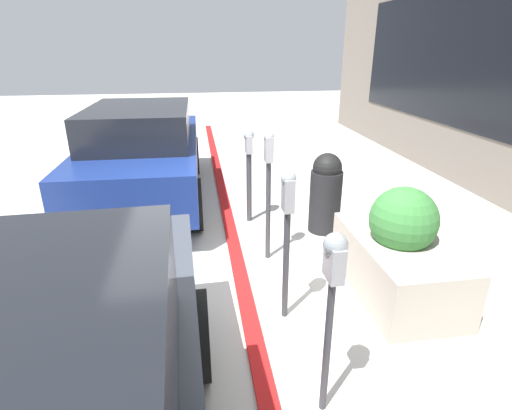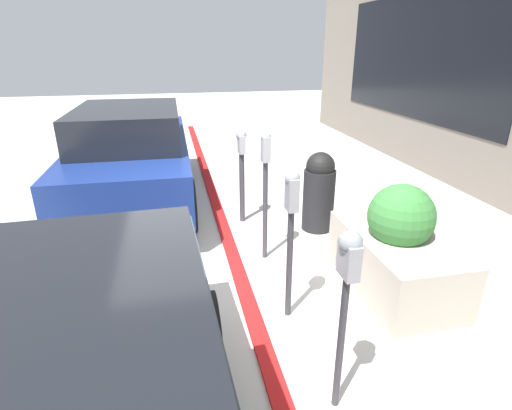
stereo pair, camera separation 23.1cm
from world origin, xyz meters
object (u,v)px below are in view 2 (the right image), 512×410
(planter_box, at_px, (396,250))
(parking_meter_second, at_px, (291,218))
(parking_meter_fourth, at_px, (242,162))
(trash_bin, at_px, (319,191))
(parking_meter_middle, at_px, (265,176))
(parked_car_middle, at_px, (132,153))
(parking_meter_nearest, at_px, (347,279))

(planter_box, bearing_deg, parking_meter_second, 100.66)
(parking_meter_fourth, bearing_deg, trash_bin, -116.17)
(parking_meter_fourth, relative_size, planter_box, 0.87)
(parking_meter_middle, xyz_separation_m, parking_meter_fourth, (1.17, 0.07, -0.15))
(parked_car_middle, bearing_deg, trash_bin, -121.68)
(parking_meter_middle, bearing_deg, parking_meter_nearest, 180.00)
(planter_box, xyz_separation_m, trash_bin, (1.61, 0.28, 0.12))
(parked_car_middle, bearing_deg, parking_meter_fourth, -125.10)
(parked_car_middle, bearing_deg, parking_meter_second, -154.42)
(parking_meter_second, xyz_separation_m, trash_bin, (1.85, -0.98, -0.47))
(parking_meter_middle, bearing_deg, parking_meter_fourth, 3.55)
(parking_meter_second, xyz_separation_m, parking_meter_middle, (1.17, -0.04, 0.03))
(parking_meter_second, distance_m, parking_meter_fourth, 2.35)
(parking_meter_nearest, bearing_deg, parking_meter_middle, -0.00)
(parking_meter_middle, xyz_separation_m, parked_car_middle, (2.32, 1.68, -0.22))
(parking_meter_second, bearing_deg, parking_meter_fourth, 0.74)
(parking_meter_fourth, height_order, planter_box, parking_meter_fourth)
(planter_box, bearing_deg, parking_meter_middle, 52.48)
(parking_meter_middle, distance_m, planter_box, 1.66)
(trash_bin, bearing_deg, parking_meter_middle, 125.60)
(parking_meter_second, bearing_deg, planter_box, -79.34)
(parking_meter_nearest, bearing_deg, parked_car_middle, 20.06)
(parking_meter_fourth, distance_m, parked_car_middle, 1.97)
(parking_meter_nearest, height_order, parking_meter_fourth, parking_meter_nearest)
(parking_meter_second, xyz_separation_m, planter_box, (0.24, -1.26, -0.59))
(parking_meter_middle, height_order, planter_box, parking_meter_middle)
(planter_box, distance_m, parked_car_middle, 4.37)
(parking_meter_nearest, distance_m, parking_meter_fourth, 3.45)
(parking_meter_fourth, bearing_deg, parked_car_middle, 54.42)
(parking_meter_middle, bearing_deg, parked_car_middle, 35.89)
(parking_meter_middle, distance_m, parked_car_middle, 2.87)
(parked_car_middle, bearing_deg, parking_meter_nearest, -159.46)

